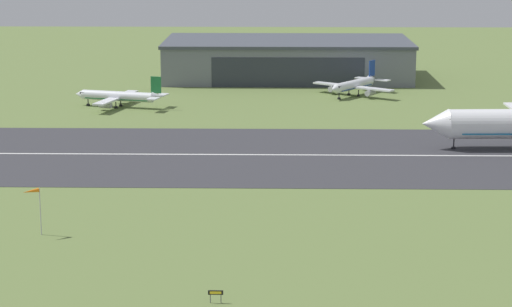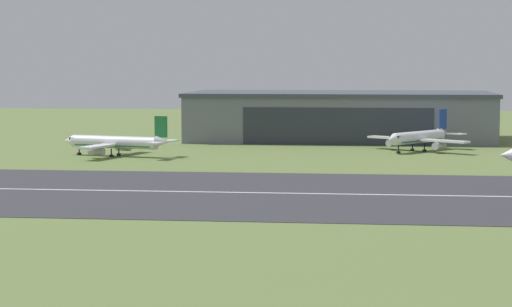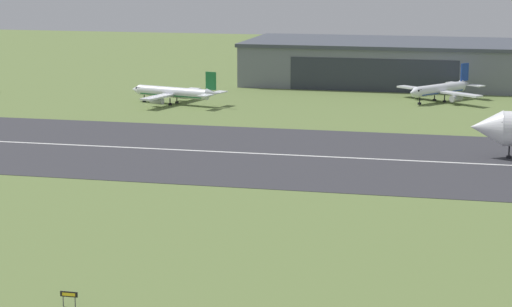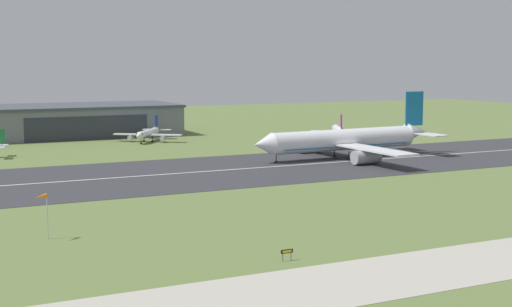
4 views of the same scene
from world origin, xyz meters
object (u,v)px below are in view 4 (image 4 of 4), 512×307
Objects in this scene: airplane_landing at (344,140)px; runway_sign at (287,252)px; airplane_parked_east at (338,130)px; airplane_parked_west at (148,133)px; windsock_pole at (41,200)px.

runway_sign is (-62.96, -83.61, -3.72)m from airplane_landing.
airplane_landing is 2.91× the size of airplane_parked_east.
airplane_parked_west reaches higher than windsock_pole.
airplane_parked_west is 1.03× the size of airplane_parked_east.
airplane_parked_east reaches higher than windsock_pole.
airplane_parked_west is (-36.08, 62.89, -2.11)m from airplane_landing.
airplane_parked_west is at bearing 66.03° from windsock_pole.
airplane_landing reaches higher than windsock_pole.
airplane_parked_east is at bearing 41.49° from windsock_pole.
airplane_parked_west is at bearing 119.84° from airplane_landing.
airplane_landing is 2.82× the size of airplane_parked_west.
airplane_landing is 51.39m from airplane_parked_east.
airplane_parked_east is (26.13, 44.20, -2.02)m from airplane_landing.
airplane_parked_east is at bearing 55.12° from runway_sign.
windsock_pole is at bearing -146.97° from airplane_landing.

